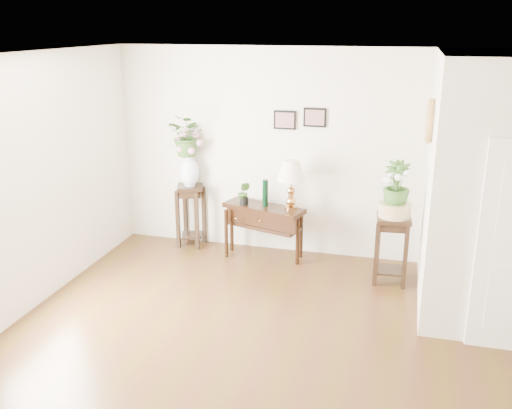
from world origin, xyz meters
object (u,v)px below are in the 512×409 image
(table_lamp, at_px, (291,183))
(plant_stand_a, at_px, (191,215))
(plant_stand_b, at_px, (391,249))
(console_table, at_px, (264,232))

(table_lamp, relative_size, plant_stand_a, 0.73)
(table_lamp, distance_m, plant_stand_a, 1.63)
(plant_stand_a, distance_m, plant_stand_b, 2.87)
(plant_stand_a, bearing_deg, table_lamp, -6.60)
(console_table, bearing_deg, table_lamp, 17.03)
(table_lamp, bearing_deg, plant_stand_b, -14.26)
(console_table, relative_size, table_lamp, 1.70)
(console_table, height_order, plant_stand_b, plant_stand_b)
(plant_stand_a, bearing_deg, plant_stand_b, -10.27)
(console_table, distance_m, plant_stand_a, 1.13)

